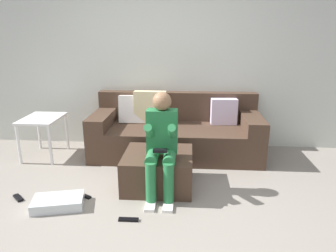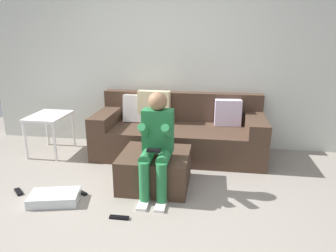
{
  "view_description": "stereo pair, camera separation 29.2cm",
  "coord_description": "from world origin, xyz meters",
  "px_view_note": "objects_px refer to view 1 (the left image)",
  "views": [
    {
      "loc": [
        0.41,
        -2.52,
        1.67
      ],
      "look_at": [
        0.16,
        1.1,
        0.57
      ],
      "focal_mm": 33.15,
      "sensor_mm": 36.0,
      "label": 1
    },
    {
      "loc": [
        0.7,
        -2.48,
        1.67
      ],
      "look_at": [
        0.16,
        1.1,
        0.57
      ],
      "focal_mm": 33.15,
      "sensor_mm": 36.0,
      "label": 2
    }
  ],
  "objects_px": {
    "person_seated": "(161,142)",
    "remote_near_ottoman": "(129,220)",
    "ottoman": "(158,170)",
    "side_table": "(42,123)",
    "couch_sectional": "(175,133)",
    "storage_bin": "(58,202)",
    "remote_by_storage_bin": "(85,196)",
    "remote_under_side_table": "(18,198)"
  },
  "relations": [
    {
      "from": "couch_sectional",
      "to": "ottoman",
      "type": "bearing_deg",
      "value": -98.5
    },
    {
      "from": "couch_sectional",
      "to": "person_seated",
      "type": "xyz_separation_m",
      "value": [
        -0.09,
        -1.16,
        0.28
      ]
    },
    {
      "from": "storage_bin",
      "to": "side_table",
      "type": "bearing_deg",
      "value": 119.11
    },
    {
      "from": "couch_sectional",
      "to": "remote_by_storage_bin",
      "type": "distance_m",
      "value": 1.6
    },
    {
      "from": "storage_bin",
      "to": "couch_sectional",
      "type": "bearing_deg",
      "value": 54.04
    },
    {
      "from": "storage_bin",
      "to": "remote_by_storage_bin",
      "type": "bearing_deg",
      "value": 46.27
    },
    {
      "from": "couch_sectional",
      "to": "remote_near_ottoman",
      "type": "distance_m",
      "value": 1.75
    },
    {
      "from": "ottoman",
      "to": "side_table",
      "type": "relative_size",
      "value": 1.2
    },
    {
      "from": "storage_bin",
      "to": "remote_near_ottoman",
      "type": "height_order",
      "value": "storage_bin"
    },
    {
      "from": "storage_bin",
      "to": "remote_under_side_table",
      "type": "distance_m",
      "value": 0.5
    },
    {
      "from": "remote_by_storage_bin",
      "to": "remote_under_side_table",
      "type": "relative_size",
      "value": 0.9
    },
    {
      "from": "ottoman",
      "to": "remote_near_ottoman",
      "type": "height_order",
      "value": "ottoman"
    },
    {
      "from": "storage_bin",
      "to": "remote_near_ottoman",
      "type": "distance_m",
      "value": 0.76
    },
    {
      "from": "remote_near_ottoman",
      "to": "storage_bin",
      "type": "bearing_deg",
      "value": 165.64
    },
    {
      "from": "remote_under_side_table",
      "to": "couch_sectional",
      "type": "bearing_deg",
      "value": 83.91
    },
    {
      "from": "storage_bin",
      "to": "remote_by_storage_bin",
      "type": "xyz_separation_m",
      "value": [
        0.2,
        0.21,
        -0.04
      ]
    },
    {
      "from": "person_seated",
      "to": "storage_bin",
      "type": "xyz_separation_m",
      "value": [
        -1.0,
        -0.34,
        -0.54
      ]
    },
    {
      "from": "remote_under_side_table",
      "to": "remote_by_storage_bin",
      "type": "bearing_deg",
      "value": 49.81
    },
    {
      "from": "side_table",
      "to": "remote_by_storage_bin",
      "type": "height_order",
      "value": "side_table"
    },
    {
      "from": "remote_under_side_table",
      "to": "side_table",
      "type": "bearing_deg",
      "value": 143.9
    },
    {
      "from": "couch_sectional",
      "to": "remote_under_side_table",
      "type": "height_order",
      "value": "couch_sectional"
    },
    {
      "from": "person_seated",
      "to": "remote_near_ottoman",
      "type": "xyz_separation_m",
      "value": [
        -0.26,
        -0.53,
        -0.58
      ]
    },
    {
      "from": "ottoman",
      "to": "person_seated",
      "type": "height_order",
      "value": "person_seated"
    },
    {
      "from": "couch_sectional",
      "to": "remote_near_ottoman",
      "type": "height_order",
      "value": "couch_sectional"
    },
    {
      "from": "side_table",
      "to": "remote_under_side_table",
      "type": "bearing_deg",
      "value": -78.84
    },
    {
      "from": "couch_sectional",
      "to": "remote_by_storage_bin",
      "type": "relative_size",
      "value": 15.63
    },
    {
      "from": "ottoman",
      "to": "side_table",
      "type": "height_order",
      "value": "side_table"
    },
    {
      "from": "storage_bin",
      "to": "side_table",
      "type": "distance_m",
      "value": 1.53
    },
    {
      "from": "storage_bin",
      "to": "remote_near_ottoman",
      "type": "xyz_separation_m",
      "value": [
        0.74,
        -0.18,
        -0.04
      ]
    },
    {
      "from": "remote_near_ottoman",
      "to": "couch_sectional",
      "type": "bearing_deg",
      "value": 77.73
    },
    {
      "from": "storage_bin",
      "to": "remote_near_ottoman",
      "type": "relative_size",
      "value": 2.63
    },
    {
      "from": "ottoman",
      "to": "remote_near_ottoman",
      "type": "xyz_separation_m",
      "value": [
        -0.21,
        -0.71,
        -0.18
      ]
    },
    {
      "from": "person_seated",
      "to": "remote_near_ottoman",
      "type": "distance_m",
      "value": 0.83
    },
    {
      "from": "ottoman",
      "to": "side_table",
      "type": "bearing_deg",
      "value": 155.41
    },
    {
      "from": "side_table",
      "to": "remote_under_side_table",
      "type": "xyz_separation_m",
      "value": [
        0.23,
        -1.16,
        -0.47
      ]
    },
    {
      "from": "side_table",
      "to": "remote_near_ottoman",
      "type": "bearing_deg",
      "value": -45.26
    },
    {
      "from": "side_table",
      "to": "storage_bin",
      "type": "bearing_deg",
      "value": -60.89
    },
    {
      "from": "remote_by_storage_bin",
      "to": "remote_under_side_table",
      "type": "distance_m",
      "value": 0.69
    },
    {
      "from": "person_seated",
      "to": "remote_under_side_table",
      "type": "bearing_deg",
      "value": -171.63
    },
    {
      "from": "person_seated",
      "to": "remote_under_side_table",
      "type": "relative_size",
      "value": 6.69
    },
    {
      "from": "couch_sectional",
      "to": "remote_under_side_table",
      "type": "relative_size",
      "value": 14.11
    },
    {
      "from": "ottoman",
      "to": "side_table",
      "type": "distance_m",
      "value": 1.85
    }
  ]
}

